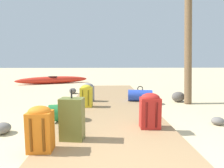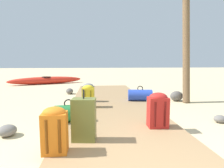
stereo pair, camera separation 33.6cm
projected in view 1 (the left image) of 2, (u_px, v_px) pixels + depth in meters
The scene contains 14 objects.
ground_plane at pixel (110, 113), 4.54m from camera, with size 60.00×60.00×0.00m, color #D1BA8C.
boardwalk at pixel (110, 104), 5.27m from camera, with size 2.09×7.44×0.08m, color #9E7A51.
suitcase_olive at pixel (72, 119), 2.76m from camera, with size 0.35×0.25×0.73m.
duffel_bag_blue at pixel (140, 95), 5.48m from camera, with size 0.71×0.41×0.43m.
backpack_red at pixel (150, 110), 3.25m from camera, with size 0.34×0.26×0.60m.
duffel_bag_green at pixel (63, 112), 3.67m from camera, with size 0.56×0.40×0.43m.
backpack_orange at pixel (40, 127), 2.41m from camera, with size 0.30×0.26×0.58m.
backpack_grey at pixel (88, 92), 5.45m from camera, with size 0.34×0.26×0.52m.
backpack_yellow at pixel (86, 95), 4.77m from camera, with size 0.31×0.26×0.55m.
kayak at pixel (53, 80), 10.42m from camera, with size 3.72×1.91×0.39m.
rock_left_near at pixel (73, 91), 7.23m from camera, with size 0.34×0.26×0.21m, color #5B5651.
rock_right_mid at pixel (178, 97), 5.75m from camera, with size 0.41×0.30×0.30m, color #5B5651.
rock_left_mid at pixel (2, 128), 3.23m from camera, with size 0.29×0.29×0.19m, color slate.
rock_right_near at pixel (218, 121), 3.68m from camera, with size 0.21×0.24×0.15m, color slate.
Camera 1 is at (-0.12, -1.45, 1.21)m, focal length 30.94 mm.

